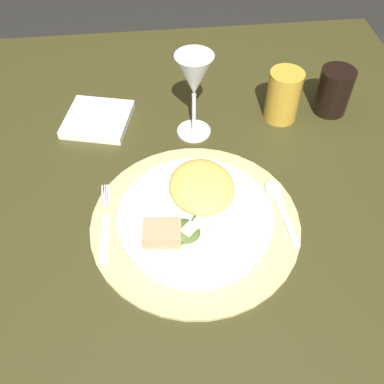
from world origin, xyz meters
name	(u,v)px	position (x,y,z in m)	size (l,w,h in m)	color
ground_plane	(181,341)	(0.00, 0.00, 0.00)	(6.00, 6.00, 0.00)	black
dining_table	(176,225)	(0.00, 0.00, 0.61)	(1.11, 1.04, 0.76)	#363316
placemat	(195,222)	(0.03, -0.10, 0.76)	(0.34, 0.34, 0.01)	tan
dinner_plate	(195,217)	(0.03, -0.10, 0.77)	(0.25, 0.25, 0.02)	white
pasta_serving	(202,186)	(0.04, -0.06, 0.80)	(0.12, 0.11, 0.04)	#DDC454
salad_greens	(182,232)	(0.00, -0.14, 0.79)	(0.08, 0.07, 0.03)	#4D612E
bread_piece	(162,234)	(-0.03, -0.14, 0.79)	(0.06, 0.04, 0.02)	tan
fork	(105,226)	(-0.12, -0.10, 0.77)	(0.01, 0.16, 0.00)	silver
spoon	(278,199)	(0.17, -0.07, 0.77)	(0.03, 0.14, 0.01)	silver
napkin	(98,119)	(-0.14, 0.17, 0.76)	(0.12, 0.12, 0.02)	white
wine_glass	(194,79)	(0.05, 0.12, 0.88)	(0.07, 0.07, 0.17)	silver
amber_tumbler	(283,96)	(0.23, 0.15, 0.81)	(0.07, 0.07, 0.10)	gold
dark_tumbler	(334,91)	(0.34, 0.16, 0.80)	(0.07, 0.07, 0.09)	black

